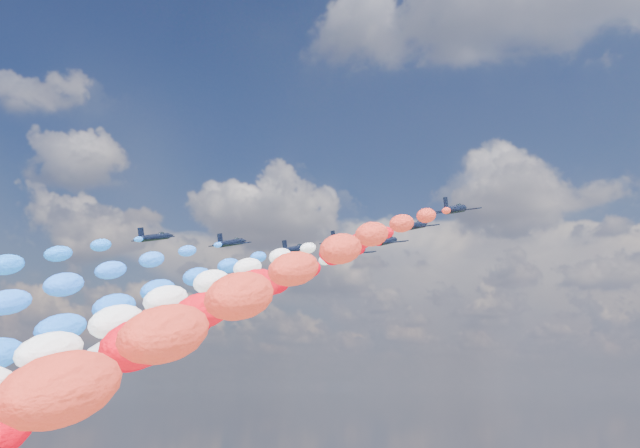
% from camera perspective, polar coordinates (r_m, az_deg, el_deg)
% --- Properties ---
extents(jet_0, '(8.37, 11.34, 4.95)m').
position_cam_1_polar(jet_0, '(147.72, -11.87, -0.95)').
color(jet_0, black).
extents(jet_1, '(8.19, 11.21, 4.95)m').
position_cam_1_polar(jet_1, '(151.01, -6.44, -1.36)').
color(jet_1, black).
extents(jet_2, '(8.53, 11.46, 4.95)m').
position_cam_1_polar(jet_2, '(156.80, -1.84, -1.81)').
color(jet_2, black).
extents(trail_2, '(5.95, 129.91, 52.13)m').
position_cam_1_polar(trail_2, '(100.99, -20.32, -9.43)').
color(trail_2, blue).
extents(jet_3, '(8.33, 11.31, 4.95)m').
position_cam_1_polar(jet_3, '(147.38, 1.63, -1.17)').
color(jet_3, black).
extents(trail_3, '(5.95, 129.91, 52.13)m').
position_cam_1_polar(trail_3, '(89.02, -16.79, -9.44)').
color(trail_3, white).
extents(jet_4, '(8.67, 11.56, 4.95)m').
position_cam_1_polar(jet_4, '(160.14, 2.65, -2.01)').
color(jet_4, black).
extents(trail_4, '(5.95, 129.91, 52.13)m').
position_cam_1_polar(trail_4, '(100.64, -12.92, -9.85)').
color(trail_4, white).
extents(jet_5, '(8.15, 11.19, 4.95)m').
position_cam_1_polar(jet_5, '(149.04, 4.88, -1.25)').
color(jet_5, black).
extents(trail_5, '(5.95, 129.91, 52.13)m').
position_cam_1_polar(trail_5, '(88.16, -11.20, -9.69)').
color(trail_5, red).
extents(jet_6, '(8.69, 11.57, 4.95)m').
position_cam_1_polar(jet_6, '(135.04, 6.94, -0.11)').
color(jet_6, black).
extents(trail_6, '(5.95, 129.91, 52.13)m').
position_cam_1_polar(trail_6, '(73.02, -10.58, -9.34)').
color(trail_6, red).
extents(jet_7, '(8.81, 11.65, 4.95)m').
position_cam_1_polar(jet_7, '(123.63, 9.74, 1.05)').
color(jet_7, black).
extents(trail_7, '(5.95, 129.91, 52.13)m').
position_cam_1_polar(trail_7, '(59.97, -8.39, -8.93)').
color(trail_7, red).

